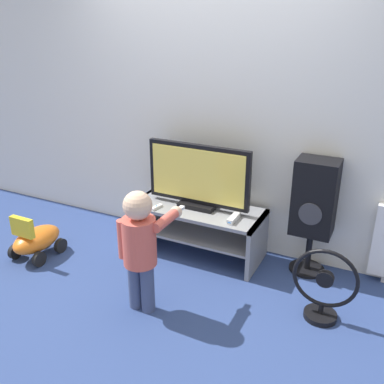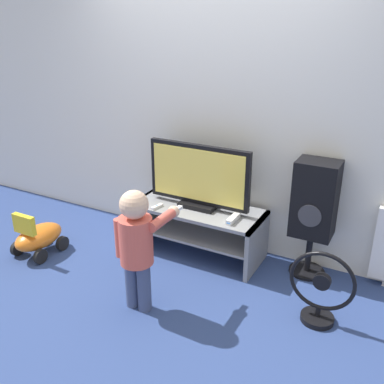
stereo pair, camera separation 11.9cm
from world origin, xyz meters
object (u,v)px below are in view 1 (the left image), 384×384
object	(u,v)px
remote_primary	(156,207)
floor_fan	(324,288)
speaker_tower	(315,201)
television	(198,177)
child	(140,242)
ride_on_toy	(36,239)
game_console	(234,218)

from	to	relation	value
remote_primary	floor_fan	xyz separation A→B (m)	(1.51, -0.27, -0.21)
speaker_tower	television	bearing A→B (deg)	-172.61
television	child	world-z (taller)	television
television	speaker_tower	bearing A→B (deg)	7.39
television	remote_primary	world-z (taller)	television
ride_on_toy	child	bearing A→B (deg)	-9.28
remote_primary	speaker_tower	bearing A→B (deg)	14.08
child	speaker_tower	world-z (taller)	speaker_tower
speaker_tower	floor_fan	bearing A→B (deg)	-68.89
floor_fan	ride_on_toy	xyz separation A→B (m)	(-2.46, -0.26, -0.08)
game_console	child	bearing A→B (deg)	-115.37
television	floor_fan	size ratio (longest dim) A/B	1.69
remote_primary	speaker_tower	xyz separation A→B (m)	(1.29, 0.32, 0.19)
television	ride_on_toy	xyz separation A→B (m)	(-1.26, -0.72, -0.56)
floor_fan	ride_on_toy	bearing A→B (deg)	-173.98
television	floor_fan	distance (m)	1.38
television	child	bearing A→B (deg)	-90.08
speaker_tower	ride_on_toy	world-z (taller)	speaker_tower
floor_fan	ride_on_toy	world-z (taller)	floor_fan
game_console	floor_fan	distance (m)	0.92
television	game_console	world-z (taller)	television
game_console	speaker_tower	world-z (taller)	speaker_tower
television	floor_fan	bearing A→B (deg)	-21.12
remote_primary	floor_fan	distance (m)	1.55
remote_primary	ride_on_toy	distance (m)	1.12
television	ride_on_toy	bearing A→B (deg)	-150.13
game_console	child	world-z (taller)	child
game_console	remote_primary	bearing A→B (deg)	-173.54
child	ride_on_toy	bearing A→B (deg)	170.72
child	speaker_tower	xyz separation A→B (m)	(0.98, 1.06, 0.09)
game_console	floor_fan	world-z (taller)	floor_fan
remote_primary	ride_on_toy	xyz separation A→B (m)	(-0.95, -0.53, -0.29)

